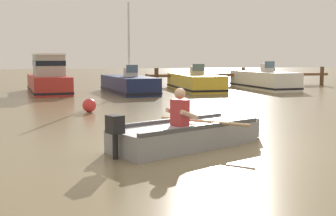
# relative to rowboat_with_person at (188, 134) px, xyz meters

# --- Properties ---
(ground_plane) EXTENTS (120.00, 120.00, 0.00)m
(ground_plane) POSITION_rel_rowboat_with_person_xyz_m (0.19, 0.15, -0.25)
(ground_plane) COLOR #7A6B4C
(wooden_dock) EXTENTS (11.62, 1.64, 1.18)m
(wooden_dock) POSITION_rel_rowboat_with_person_xyz_m (8.25, 16.97, 0.44)
(wooden_dock) COLOR brown
(wooden_dock) RESTS_ON ground
(rowboat_with_person) EXTENTS (3.52, 2.34, 1.19)m
(rowboat_with_person) POSITION_rel_rowboat_with_person_xyz_m (0.00, 0.00, 0.00)
(rowboat_with_person) COLOR gray
(rowboat_with_person) RESTS_ON ground
(moored_boat_red) EXTENTS (2.44, 5.62, 1.96)m
(moored_boat_red) POSITION_rel_rowboat_with_person_xyz_m (-3.15, 14.14, 0.47)
(moored_boat_red) COLOR #B72D28
(moored_boat_red) RESTS_ON ground
(moored_boat_navy) EXTENTS (2.39, 5.32, 4.46)m
(moored_boat_navy) POSITION_rel_rowboat_with_person_xyz_m (0.74, 13.19, 0.16)
(moored_boat_navy) COLOR #19234C
(moored_boat_navy) RESTS_ON ground
(moored_boat_yellow) EXTENTS (1.95, 5.51, 1.43)m
(moored_boat_yellow) POSITION_rel_rowboat_with_person_xyz_m (4.54, 14.27, 0.15)
(moored_boat_yellow) COLOR gold
(moored_boat_yellow) RESTS_ON ground
(moored_boat_white) EXTENTS (1.95, 5.43, 1.56)m
(moored_boat_white) POSITION_rel_rowboat_with_person_xyz_m (8.56, 14.20, 0.22)
(moored_boat_white) COLOR white
(moored_boat_white) RESTS_ON ground
(mooring_buoy) EXTENTS (0.45, 0.45, 0.45)m
(mooring_buoy) POSITION_rel_rowboat_with_person_xyz_m (-1.61, 5.95, -0.03)
(mooring_buoy) COLOR red
(mooring_buoy) RESTS_ON ground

